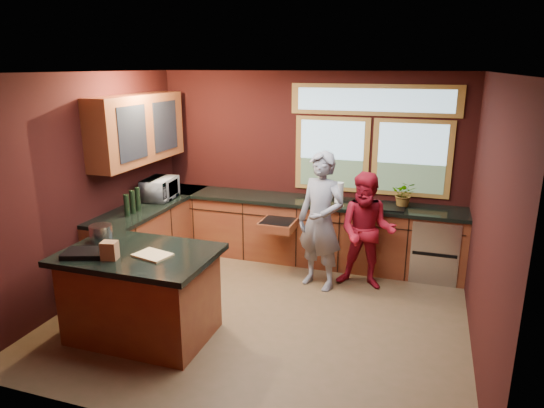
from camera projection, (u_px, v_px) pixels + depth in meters
The scene contains 14 objects.
floor at pixel (264, 313), 5.63m from camera, with size 4.50×4.50×0.00m, color brown.
room_shell at pixel (223, 152), 5.61m from camera, with size 4.52×4.02×2.71m.
back_counter at pixel (315, 231), 6.99m from camera, with size 4.50×0.64×0.93m.
left_counter at pixel (153, 234), 6.86m from camera, with size 0.64×2.30×0.93m.
island at pixel (142, 294), 5.05m from camera, with size 1.55×1.05×0.95m.
person_grey at pixel (321, 221), 6.09m from camera, with size 0.64×0.42×1.77m, color slate.
person_red at pixel (367, 231), 6.11m from camera, with size 0.73×0.57×1.51m, color maroon.
microwave at pixel (160, 189), 6.87m from camera, with size 0.55×0.37×0.30m, color #999999.
potted_plant at pixel (404, 194), 6.50m from camera, with size 0.32×0.27×0.35m, color #999999.
paper_towel at pixel (339, 192), 6.73m from camera, with size 0.12×0.12×0.28m, color silver.
cutting_board at pixel (153, 255), 4.81m from camera, with size 0.35×0.25×0.02m, color tan.
stock_pot at pixel (101, 233), 5.19m from camera, with size 0.24×0.24×0.18m, color silver.
paper_bag at pixel (110, 250), 4.71m from camera, with size 0.15×0.12×0.18m, color brown.
black_tray at pixel (85, 253), 4.82m from camera, with size 0.40×0.28×0.05m, color black.
Camera 1 is at (1.68, -4.78, 2.77)m, focal length 32.00 mm.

